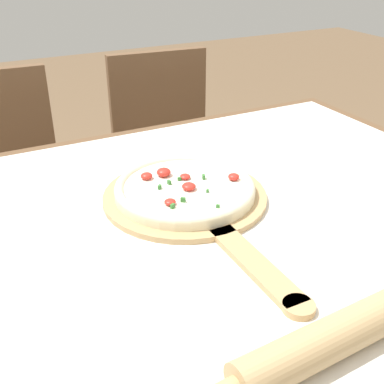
{
  "coord_description": "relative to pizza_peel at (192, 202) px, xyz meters",
  "views": [
    {
      "loc": [
        -0.39,
        -0.7,
        1.27
      ],
      "look_at": [
        0.0,
        0.06,
        0.81
      ],
      "focal_mm": 45.0,
      "sensor_mm": 36.0,
      "label": 1
    }
  ],
  "objects": [
    {
      "name": "towel_cloth",
      "position": [
        -0.0,
        -0.06,
        -0.01
      ],
      "size": [
        1.32,
        0.96,
        0.0
      ],
      "color": "silver",
      "rests_on": "dining_table"
    },
    {
      "name": "dining_table",
      "position": [
        -0.0,
        -0.06,
        -0.11
      ],
      "size": [
        1.4,
        1.04,
        0.77
      ],
      "color": "brown",
      "rests_on": "ground_plane"
    },
    {
      "name": "rolling_pin",
      "position": [
        0.02,
        -0.43,
        0.02
      ],
      "size": [
        0.46,
        0.07,
        0.06
      ],
      "rotation": [
        0.0,
        0.0,
        0.05
      ],
      "color": "tan",
      "rests_on": "towel_cloth"
    },
    {
      "name": "chair_right",
      "position": [
        0.31,
        0.81,
        -0.27
      ],
      "size": [
        0.44,
        0.44,
        0.88
      ],
      "rotation": [
        0.0,
        0.0,
        -0.09
      ],
      "color": "brown",
      "rests_on": "ground_plane"
    },
    {
      "name": "pizza",
      "position": [
        -0.0,
        0.03,
        0.02
      ],
      "size": [
        0.29,
        0.29,
        0.04
      ],
      "color": "beige",
      "rests_on": "pizza_peel"
    },
    {
      "name": "chair_left",
      "position": [
        -0.29,
        0.81,
        -0.27
      ],
      "size": [
        0.42,
        0.42,
        0.88
      ],
      "rotation": [
        0.0,
        0.0,
        -0.05
      ],
      "color": "brown",
      "rests_on": "ground_plane"
    },
    {
      "name": "pizza_peel",
      "position": [
        0.0,
        0.0,
        0.0
      ],
      "size": [
        0.34,
        0.57,
        0.01
      ],
      "color": "tan",
      "rests_on": "towel_cloth"
    }
  ]
}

